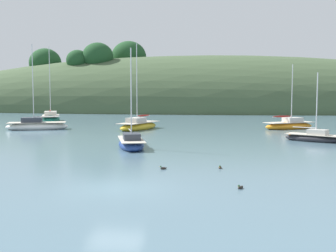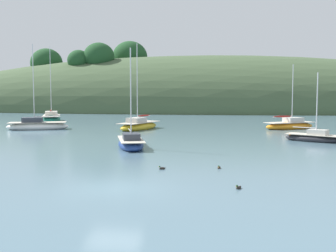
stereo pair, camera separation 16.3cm
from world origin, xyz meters
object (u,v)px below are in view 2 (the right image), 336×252
sailboat_teal_outer (131,143)px  duck_straggler (162,168)px  sailboat_red_portside (51,119)px  mooring_buoy_channel (291,135)px  sailboat_cream_ketch (314,138)px  duck_lead (238,188)px  sailboat_black_sloop (37,126)px  duck_lone_right (219,168)px  sailboat_blue_center (139,126)px  sailboat_white_near (290,125)px

sailboat_teal_outer → duck_straggler: sailboat_teal_outer is taller
sailboat_teal_outer → sailboat_red_portside: 32.47m
sailboat_teal_outer → mooring_buoy_channel: sailboat_teal_outer is taller
sailboat_teal_outer → sailboat_cream_ketch: bearing=22.0°
sailboat_teal_outer → duck_lead: (7.74, -12.83, -0.30)m
sailboat_black_sloop → duck_lone_right: bearing=-46.4°
sailboat_cream_ketch → duck_lone_right: sailboat_cream_ketch is taller
sailboat_black_sloop → mooring_buoy_channel: size_ratio=18.94×
sailboat_red_portside → sailboat_cream_ketch: bearing=-32.0°
sailboat_black_sloop → duck_straggler: size_ratio=24.79×
sailboat_teal_outer → sailboat_black_sloop: bearing=135.1°
duck_lead → sailboat_black_sloop: bearing=129.2°
sailboat_blue_center → duck_straggler: (6.20, -24.54, -0.38)m
sailboat_black_sloop → sailboat_blue_center: bearing=7.4°
mooring_buoy_channel → duck_straggler: bearing=-118.5°
sailboat_cream_ketch → mooring_buoy_channel: size_ratio=11.62×
sailboat_black_sloop → sailboat_teal_outer: sailboat_black_sloop is taller
sailboat_blue_center → sailboat_cream_ketch: size_ratio=1.64×
duck_straggler → duck_lead: 5.85m
sailboat_cream_ketch → duck_straggler: bearing=-128.1°
sailboat_blue_center → sailboat_teal_outer: (2.52, -15.92, -0.07)m
sailboat_cream_ketch → sailboat_teal_outer: 16.43m
sailboat_black_sloop → sailboat_cream_ketch: sailboat_black_sloop is taller
mooring_buoy_channel → sailboat_teal_outer: bearing=-143.2°
sailboat_black_sloop → sailboat_red_portside: (-3.63, 12.61, 0.04)m
duck_lead → sailboat_teal_outer: bearing=121.1°
mooring_buoy_channel → duck_lead: size_ratio=1.36×
sailboat_red_portside → sailboat_black_sloop: bearing=-73.9°
sailboat_red_portside → duck_straggler: bearing=-58.6°
sailboat_cream_ketch → sailboat_blue_center: bearing=151.2°
sailboat_cream_ketch → duck_lead: (-7.50, -18.98, -0.27)m
sailboat_red_portside → duck_lone_right: sailboat_red_portside is taller
sailboat_white_near → duck_lone_right: size_ratio=18.62×
sailboat_cream_ketch → sailboat_red_portside: bearing=148.0°
sailboat_red_portside → duck_lead: sailboat_red_portside is taller
mooring_buoy_channel → duck_lead: 24.19m
sailboat_red_portside → mooring_buoy_channel: bearing=-27.2°
sailboat_cream_ketch → duck_straggler: (-11.56, -14.77, -0.27)m
duck_straggler → sailboat_black_sloop: bearing=128.2°
duck_lead → duck_lone_right: size_ratio=0.93×
duck_lead → duck_lone_right: bearing=100.2°
sailboat_blue_center → duck_lone_right: 25.69m
sailboat_teal_outer → mooring_buoy_channel: size_ratio=14.73×
mooring_buoy_channel → duck_straggler: mooring_buoy_channel is taller
sailboat_black_sloop → duck_straggler: sailboat_black_sloop is taller
sailboat_black_sloop → duck_lone_right: 30.88m
sailboat_black_sloop → sailboat_red_portside: 13.12m
sailboat_cream_ketch → sailboat_teal_outer: sailboat_teal_outer is taller
duck_lone_right → mooring_buoy_channel: bearing=68.8°
duck_straggler → duck_lone_right: (3.19, 0.63, 0.00)m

